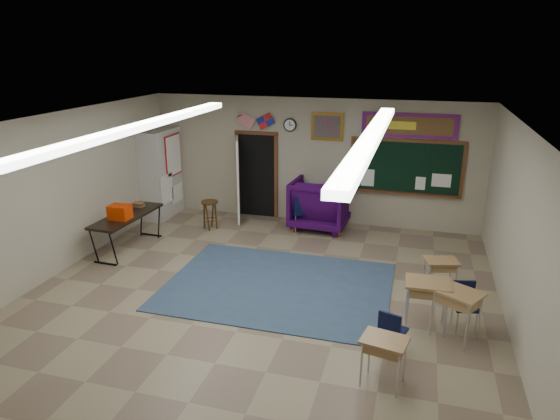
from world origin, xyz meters
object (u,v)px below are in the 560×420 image
(student_desk_front_left, at_px, (426,303))
(wooden_stool, at_px, (210,215))
(folding_table, at_px, (128,231))
(student_desk_front_right, at_px, (440,275))
(wingback_armchair, at_px, (321,203))

(student_desk_front_left, relative_size, wooden_stool, 1.16)
(folding_table, xyz_separation_m, wooden_stool, (1.17, 1.63, -0.07))
(wooden_stool, bearing_deg, student_desk_front_left, -32.90)
(student_desk_front_right, distance_m, wooden_stool, 5.51)
(student_desk_front_left, xyz_separation_m, folding_table, (-6.09, 1.55, -0.02))
(wooden_stool, bearing_deg, folding_table, -125.67)
(student_desk_front_right, bearing_deg, folding_table, 162.73)
(wingback_armchair, xyz_separation_m, folding_table, (-3.65, -2.45, -0.17))
(wingback_armchair, bearing_deg, wooden_stool, 21.97)
(student_desk_front_left, bearing_deg, folding_table, 163.86)
(wooden_stool, bearing_deg, wingback_armchair, 18.15)
(student_desk_front_left, xyz_separation_m, wooden_stool, (-4.92, 3.18, -0.09))
(student_desk_front_right, xyz_separation_m, folding_table, (-6.33, 0.32, 0.06))
(wingback_armchair, relative_size, student_desk_front_right, 2.01)
(wingback_armchair, xyz_separation_m, student_desk_front_left, (2.44, -4.00, -0.15))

